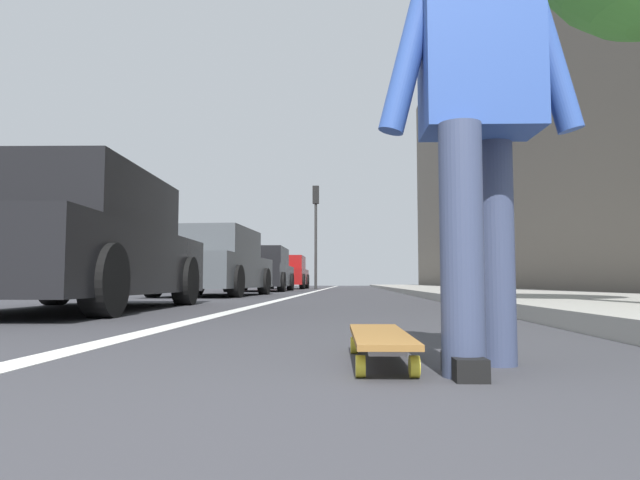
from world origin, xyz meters
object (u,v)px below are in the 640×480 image
parked_car_end (286,273)px  parked_car_mid (214,264)px  parked_car_far (261,270)px  traffic_light (316,218)px  parked_car_near (74,245)px  skateboard (380,338)px  skater_person (479,101)px

parked_car_end → parked_car_mid: bearing=179.9°
parked_car_end → parked_car_far: bearing=179.6°
traffic_light → parked_car_near: bearing=175.9°
skateboard → parked_car_end: 23.82m
skater_person → parked_car_mid: (10.38, 3.51, -0.23)m
skateboard → parked_car_near: bearing=39.2°
parked_car_near → parked_car_end: (19.79, 0.03, 0.02)m
parked_car_mid → parked_car_end: size_ratio=1.11×
parked_car_end → traffic_light: size_ratio=0.87×
skateboard → parked_car_near: (3.82, 3.12, 0.62)m
skater_person → parked_car_far: bearing=11.7°
skater_person → parked_car_near: bearing=41.1°
parked_car_near → parked_car_end: bearing=0.1°
parked_car_mid → parked_car_end: bearing=-0.1°
skateboard → skater_person: bearing=-113.4°
parked_car_far → traffic_light: size_ratio=0.98×
parked_car_mid → parked_car_end: parked_car_end is taller
skater_person → parked_car_end: 24.01m
parked_car_end → traffic_light: 2.91m
skater_person → traffic_light: (23.08, 2.08, 2.24)m
skater_person → parked_car_mid: skater_person is taller
skater_person → traffic_light: traffic_light is taller
skater_person → traffic_light: bearing=5.1°
traffic_light → parked_car_end: bearing=64.4°
parked_car_near → parked_car_far: size_ratio=0.97×
parked_car_mid → parked_car_end: (13.38, -0.02, 0.01)m
skateboard → parked_car_near: 4.97m
parked_car_mid → traffic_light: bearing=-6.5°
parked_car_far → parked_car_end: 6.73m
parked_car_far → traffic_light: traffic_light is taller
skateboard → parked_car_mid: parked_car_mid is taller
skater_person → parked_car_far: size_ratio=0.36×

